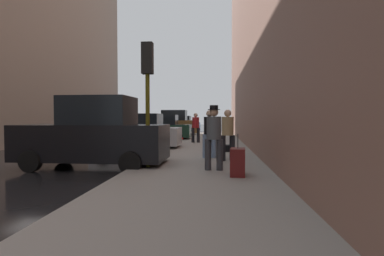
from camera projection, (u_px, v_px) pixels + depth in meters
The scene contains 15 objects.
ground_plane at pixel (50, 158), 11.65m from camera, with size 120.00×120.00×0.00m, color black.
sidewalk at pixel (203, 158), 11.15m from camera, with size 4.00×40.00×0.15m, color gray.
parked_black_suv at pixel (94, 135), 9.43m from camera, with size 4.63×2.12×2.25m.
parked_silver_sedan at pixel (138, 133), 14.68m from camera, with size 4.22×2.09×1.79m.
parked_dark_green_sedan at pixel (161, 128), 20.71m from camera, with size 4.22×2.09×1.79m.
parked_bronze_suv at pixel (173, 124), 26.16m from camera, with size 4.64×2.13×2.25m.
parked_blue_sedan at pixel (180, 125), 31.37m from camera, with size 4.26×2.18×1.79m.
fire_hydrant at pixel (179, 138), 16.42m from camera, with size 0.42×0.22×0.70m.
traffic_light at pixel (148, 77), 8.63m from camera, with size 0.32×0.32×3.60m.
pedestrian_with_beanie at pixel (214, 134), 8.17m from camera, with size 0.51×0.41×1.78m.
pedestrian_in_tan_coat at pixel (228, 132), 9.99m from camera, with size 0.53×0.48×1.71m.
pedestrian_in_red_jacket at pixel (196, 126), 17.40m from camera, with size 0.52×0.46×1.71m.
pedestrian_in_jeans at pixel (209, 131), 10.70m from camera, with size 0.53×0.48×1.71m.
rolling_suitcase at pixel (238, 162), 7.40m from camera, with size 0.41×0.59×1.04m.
duffel_bag at pixel (228, 148), 12.76m from camera, with size 0.32×0.44×0.28m.
Camera 1 is at (6.50, -11.10, 1.59)m, focal length 28.00 mm.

